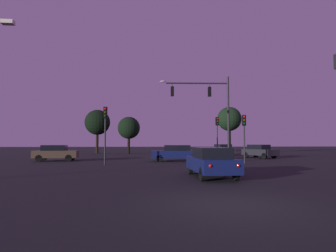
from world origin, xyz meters
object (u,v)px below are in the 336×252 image
object	(u,v)px
traffic_signal_mast_arm	(210,103)
car_crossing_left	(56,153)
traffic_light_corner_right	(105,124)
tree_left_far	(229,119)
traffic_light_median	(244,129)
car_crossing_right	(176,153)
car_nearside_lane	(211,162)
car_far_lane	(259,151)
tree_behind_sign	(129,128)
traffic_light_corner_left	(217,129)
car_parked_lot	(223,150)
tree_center_horizon	(97,122)

from	to	relation	value
traffic_signal_mast_arm	car_crossing_left	bearing A→B (deg)	171.39
traffic_light_corner_right	tree_left_far	distance (m)	27.19
traffic_light_median	car_crossing_right	xyz separation A→B (m)	(-5.31, 3.67, -2.10)
car_nearside_lane	car_far_lane	bearing A→B (deg)	60.08
traffic_signal_mast_arm	tree_behind_sign	xyz separation A→B (m)	(-8.25, 18.97, -1.38)
car_nearside_lane	car_crossing_right	xyz separation A→B (m)	(-0.33, 12.36, 0.00)
traffic_signal_mast_arm	traffic_light_corner_left	size ratio (longest dim) A/B	1.75
car_parked_lot	tree_left_far	bearing A→B (deg)	64.80
traffic_light_median	car_parked_lot	bearing A→B (deg)	80.83
car_far_lane	car_parked_lot	size ratio (longest dim) A/B	0.97
car_nearside_lane	car_crossing_right	world-z (taller)	same
car_nearside_lane	car_crossing_left	world-z (taller)	same
traffic_light_median	traffic_light_corner_left	bearing A→B (deg)	91.92
traffic_light_corner_right	car_crossing_right	world-z (taller)	traffic_light_corner_right
car_crossing_right	tree_left_far	bearing A→B (deg)	58.48
tree_behind_sign	traffic_signal_mast_arm	bearing A→B (deg)	-66.49
traffic_light_median	tree_left_far	world-z (taller)	tree_left_far
car_crossing_left	tree_behind_sign	bearing A→B (deg)	69.76
traffic_light_corner_left	car_nearside_lane	bearing A→B (deg)	-106.22
traffic_light_corner_left	tree_center_horizon	bearing A→B (deg)	134.42
traffic_light_corner_right	tree_behind_sign	distance (m)	22.03
tree_behind_sign	car_parked_lot	bearing A→B (deg)	-28.85
traffic_light_median	car_crossing_left	distance (m)	17.51
tree_behind_sign	tree_center_horizon	world-z (taller)	tree_center_horizon
traffic_light_corner_left	car_crossing_left	xyz separation A→B (m)	(-16.39, -2.53, -2.41)
tree_behind_sign	traffic_light_corner_left	bearing A→B (deg)	-54.41
traffic_signal_mast_arm	car_crossing_right	world-z (taller)	traffic_signal_mast_arm
traffic_light_median	tree_center_horizon	bearing A→B (deg)	123.83
traffic_light_median	car_crossing_right	world-z (taller)	traffic_light_median
traffic_signal_mast_arm	traffic_light_corner_right	world-z (taller)	traffic_signal_mast_arm
traffic_light_corner_left	traffic_light_median	bearing A→B (deg)	-88.08
car_nearside_lane	tree_behind_sign	xyz separation A→B (m)	(-5.48, 30.49, 3.21)
traffic_signal_mast_arm	car_crossing_left	world-z (taller)	traffic_signal_mast_arm
car_crossing_left	car_far_lane	xyz separation A→B (m)	(21.45, 3.29, -0.00)
car_crossing_right	car_nearside_lane	bearing A→B (deg)	-88.45
traffic_signal_mast_arm	tree_behind_sign	world-z (taller)	traffic_signal_mast_arm
car_parked_lot	tree_center_horizon	distance (m)	20.10
tree_left_far	tree_center_horizon	xyz separation A→B (m)	(-20.82, 1.96, -0.52)
traffic_light_median	car_crossing_left	world-z (taller)	traffic_light_median
traffic_signal_mast_arm	traffic_light_corner_right	size ratio (longest dim) A/B	1.73
car_far_lane	tree_left_far	xyz separation A→B (m)	(0.56, 12.77, 4.65)
car_crossing_left	tree_center_horizon	bearing A→B (deg)	86.22
traffic_signal_mast_arm	traffic_light_median	world-z (taller)	traffic_signal_mast_arm
traffic_light_corner_left	car_far_lane	distance (m)	5.66
traffic_light_corner_left	car_nearside_lane	distance (m)	17.08
traffic_light_corner_right	car_parked_lot	size ratio (longest dim) A/B	1.03
tree_behind_sign	tree_center_horizon	bearing A→B (deg)	165.92
car_parked_lot	tree_center_horizon	bearing A→B (deg)	154.98
traffic_light_corner_right	traffic_light_median	size ratio (longest dim) A/B	1.13
traffic_signal_mast_arm	traffic_light_corner_right	bearing A→B (deg)	-161.74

